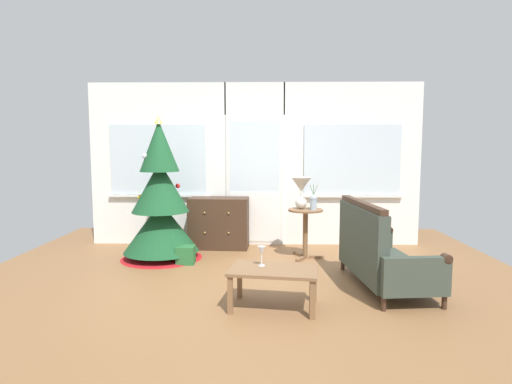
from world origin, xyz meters
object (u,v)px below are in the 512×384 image
christmas_tree (161,207)px  side_table (305,223)px  wine_glass (262,252)px  gift_box (186,255)px  flower_vase (313,201)px  table_lamp (301,188)px  settee_sofa (378,254)px  dresser_cabinet (219,223)px  coffee_table (274,274)px

christmas_tree → side_table: bearing=0.9°
wine_glass → gift_box: wine_glass is taller
flower_vase → wine_glass: bearing=-112.2°
table_lamp → flower_vase: size_ratio=1.26×
settee_sofa → gift_box: 2.49m
table_lamp → flower_vase: 0.25m
wine_glass → table_lamp: bearing=73.5°
flower_vase → christmas_tree: bearing=179.3°
dresser_cabinet → settee_sofa: bearing=-42.8°
side_table → wine_glass: size_ratio=3.56×
side_table → flower_vase: 0.34m
settee_sofa → side_table: size_ratio=2.24×
dresser_cabinet → wine_glass: (0.67, -2.37, 0.14)m
christmas_tree → dresser_cabinet: bearing=40.2°
flower_vase → gift_box: 1.87m
coffee_table → gift_box: bearing=126.5°
christmas_tree → flower_vase: bearing=-0.7°
side_table → coffee_table: (-0.48, -1.85, -0.16)m
coffee_table → table_lamp: bearing=77.4°
table_lamp → side_table: bearing=-33.7°
settee_sofa → gift_box: (-2.30, 0.90, -0.26)m
table_lamp → wine_glass: table_lamp is taller
dresser_cabinet → christmas_tree: bearing=-139.8°
settee_sofa → side_table: settee_sofa is taller
wine_glass → gift_box: size_ratio=0.82×
table_lamp → flower_vase: (0.16, -0.10, -0.17)m
side_table → gift_box: bearing=-169.0°
coffee_table → gift_box: coffee_table is taller
side_table → gift_box: side_table is taller
settee_sofa → table_lamp: size_ratio=3.53×
flower_vase → gift_box: (-1.72, -0.26, -0.69)m
settee_sofa → flower_vase: 1.37m
side_table → gift_box: (-1.62, -0.32, -0.37)m
christmas_tree → settee_sofa: christmas_tree is taller
christmas_tree → gift_box: christmas_tree is taller
side_table → christmas_tree: bearing=-179.1°
dresser_cabinet → settee_sofa: 2.67m
settee_sofa → side_table: 1.40m
settee_sofa → wine_glass: size_ratio=7.97×
dresser_cabinet → gift_box: (-0.35, -0.91, -0.27)m
gift_box → wine_glass: bearing=-55.0°
coffee_table → gift_box: size_ratio=3.80×
side_table → gift_box: size_ratio=2.90×
flower_vase → gift_box: size_ratio=1.47×
christmas_tree → dresser_cabinet: christmas_tree is taller
christmas_tree → coffee_table: bearing=-50.0°
flower_vase → coffee_table: bearing=-108.0°
christmas_tree → settee_sofa: bearing=-23.7°
side_table → table_lamp: (-0.06, 0.04, 0.49)m
flower_vase → wine_glass: size_ratio=1.79×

